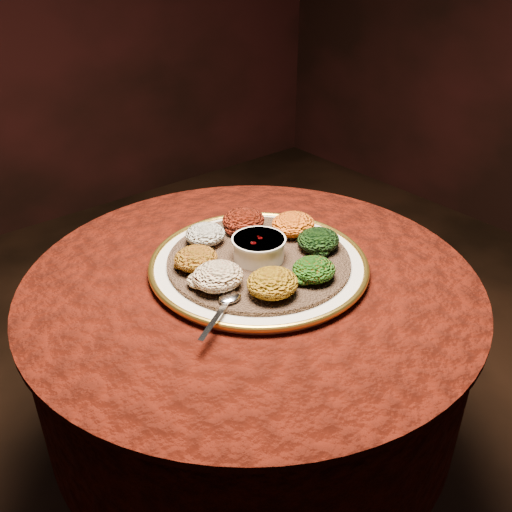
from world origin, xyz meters
TOP-DOWN VIEW (x-y plane):
  - table at (0.00, 0.00)m, footprint 0.96×0.96m
  - platter at (0.03, 0.02)m, footprint 0.52×0.52m
  - injera at (0.03, 0.02)m, footprint 0.50×0.50m
  - stew_bowl at (0.03, 0.02)m, footprint 0.11×0.11m
  - spoon at (-0.12, -0.07)m, footprint 0.14×0.09m
  - portion_ayib at (-0.02, 0.14)m, footprint 0.09×0.09m
  - portion_kitfo at (0.09, 0.14)m, footprint 0.10×0.09m
  - portion_tikil at (0.16, 0.05)m, footprint 0.10×0.10m
  - portion_gomen at (0.16, -0.04)m, footprint 0.09×0.09m
  - portion_mixveg at (0.07, -0.11)m, footprint 0.09×0.08m
  - portion_kik at (-0.03, -0.10)m, footprint 0.10×0.10m
  - portion_timatim at (-0.10, -0.02)m, footprint 0.10×0.10m
  - portion_shiro at (-0.09, 0.07)m, footprint 0.09×0.09m

SIDE VIEW (x-z plane):
  - table at x=0.00m, z-range 0.19..0.92m
  - platter at x=0.03m, z-range 0.73..0.76m
  - injera at x=0.03m, z-range 0.75..0.76m
  - spoon at x=-0.12m, z-range 0.76..0.77m
  - portion_mixveg at x=0.07m, z-range 0.76..0.80m
  - portion_ayib at x=-0.02m, z-range 0.76..0.81m
  - portion_shiro at x=-0.09m, z-range 0.76..0.81m
  - portion_gomen at x=0.16m, z-range 0.76..0.81m
  - portion_kitfo at x=0.09m, z-range 0.76..0.81m
  - portion_tikil at x=0.16m, z-range 0.76..0.81m
  - portion_kik at x=-0.03m, z-range 0.76..0.81m
  - portion_timatim at x=-0.10m, z-range 0.76..0.81m
  - stew_bowl at x=0.03m, z-range 0.77..0.81m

